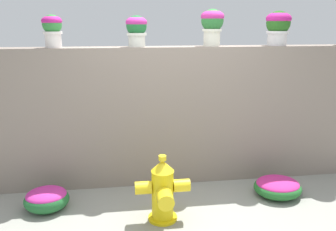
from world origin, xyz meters
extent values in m
plane|color=gray|center=(0.00, 0.00, 0.00)|extent=(24.00, 24.00, 0.00)
cube|color=gray|center=(0.00, 1.12, 0.89)|extent=(5.47, 0.31, 1.78)
cylinder|color=silver|center=(-1.41, 1.11, 1.88)|extent=(0.19, 0.19, 0.19)
cylinder|color=silver|center=(-1.41, 1.11, 1.96)|extent=(0.22, 0.22, 0.03)
sphere|color=#2E7D36|center=(-1.41, 1.11, 2.05)|extent=(0.22, 0.22, 0.22)
ellipsoid|color=#B01E7A|center=(-1.41, 1.11, 2.09)|extent=(0.24, 0.24, 0.12)
cylinder|color=beige|center=(-0.43, 1.13, 1.87)|extent=(0.20, 0.20, 0.17)
cylinder|color=beige|center=(-0.43, 1.13, 1.93)|extent=(0.24, 0.24, 0.03)
sphere|color=#1B5F2D|center=(-0.43, 1.13, 2.03)|extent=(0.25, 0.25, 0.25)
ellipsoid|color=#AE287E|center=(-0.43, 1.13, 2.07)|extent=(0.26, 0.26, 0.14)
cylinder|color=beige|center=(0.52, 1.14, 1.89)|extent=(0.21, 0.21, 0.21)
cylinder|color=beige|center=(0.52, 1.14, 1.98)|extent=(0.24, 0.24, 0.03)
sphere|color=#28692F|center=(0.52, 1.14, 2.10)|extent=(0.28, 0.28, 0.28)
ellipsoid|color=#B0287C|center=(0.52, 1.14, 2.15)|extent=(0.29, 0.29, 0.15)
cylinder|color=silver|center=(1.39, 1.15, 1.88)|extent=(0.24, 0.24, 0.18)
cylinder|color=silver|center=(1.39, 1.15, 1.95)|extent=(0.29, 0.29, 0.03)
sphere|color=#23581B|center=(1.39, 1.15, 2.07)|extent=(0.30, 0.30, 0.30)
ellipsoid|color=#B01C78|center=(1.39, 1.15, 2.12)|extent=(0.32, 0.32, 0.17)
cylinder|color=yellow|center=(-0.24, 0.13, 0.01)|extent=(0.32, 0.32, 0.03)
cylinder|color=yellow|center=(-0.24, 0.13, 0.28)|extent=(0.23, 0.23, 0.57)
cone|color=yellow|center=(-0.24, 0.13, 0.63)|extent=(0.25, 0.25, 0.12)
cylinder|color=yellow|center=(-0.24, 0.13, 0.71)|extent=(0.08, 0.08, 0.05)
cylinder|color=yellow|center=(-0.44, 0.13, 0.39)|extent=(0.18, 0.14, 0.14)
cylinder|color=yellow|center=(-0.03, 0.13, 0.39)|extent=(0.18, 0.14, 0.14)
cylinder|color=yellow|center=(-0.24, -0.08, 0.35)|extent=(0.17, 0.19, 0.17)
ellipsoid|color=#226228|center=(1.23, 0.47, 0.10)|extent=(0.58, 0.53, 0.23)
ellipsoid|color=#BB2776|center=(1.23, 0.47, 0.15)|extent=(0.53, 0.47, 0.13)
ellipsoid|color=#1F5D2C|center=(-1.52, 0.52, 0.12)|extent=(0.50, 0.45, 0.26)
ellipsoid|color=#BB2B86|center=(-1.52, 0.52, 0.18)|extent=(0.45, 0.40, 0.14)
camera|label=1|loc=(-0.63, -3.17, 2.07)|focal=36.79mm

